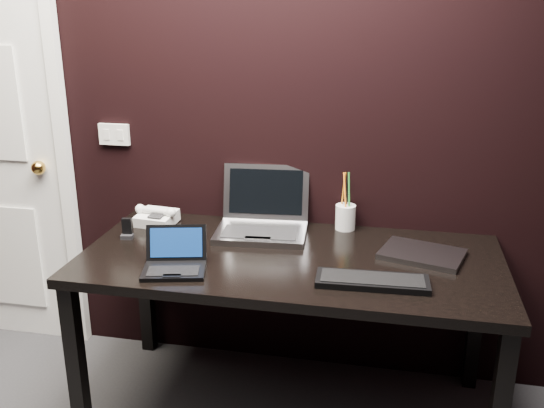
% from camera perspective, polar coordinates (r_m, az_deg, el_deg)
% --- Properties ---
extents(wall_back, '(4.00, 0.00, 4.00)m').
position_cam_1_polar(wall_back, '(2.75, -2.95, 9.74)').
color(wall_back, black).
rests_on(wall_back, ground).
extents(wall_switch, '(0.15, 0.02, 0.10)m').
position_cam_1_polar(wall_switch, '(2.98, -14.63, 6.36)').
color(wall_switch, silver).
rests_on(wall_switch, wall_back).
extents(desk, '(1.70, 0.80, 0.74)m').
position_cam_1_polar(desk, '(2.50, 1.71, -6.52)').
color(desk, black).
rests_on(desk, ground).
extents(netbook, '(0.28, 0.26, 0.15)m').
position_cam_1_polar(netbook, '(2.36, -9.15, -5.45)').
color(netbook, black).
rests_on(netbook, desk).
extents(silver_laptop, '(0.42, 0.39, 0.27)m').
position_cam_1_polar(silver_laptop, '(2.69, -0.92, -1.62)').
color(silver_laptop, '#96979B').
rests_on(silver_laptop, desk).
extents(ext_keyboard, '(0.42, 0.16, 0.03)m').
position_cam_1_polar(ext_keyboard, '(2.25, 9.42, -7.16)').
color(ext_keyboard, black).
rests_on(ext_keyboard, desk).
extents(closed_laptop, '(0.37, 0.31, 0.02)m').
position_cam_1_polar(closed_laptop, '(2.53, 13.95, -4.58)').
color(closed_laptop, gray).
rests_on(closed_laptop, desk).
extents(desk_phone, '(0.21, 0.17, 0.10)m').
position_cam_1_polar(desk_phone, '(2.84, -10.81, -1.21)').
color(desk_phone, white).
rests_on(desk_phone, desk).
extents(mobile_phone, '(0.06, 0.05, 0.09)m').
position_cam_1_polar(mobile_phone, '(2.71, -13.47, -2.45)').
color(mobile_phone, black).
rests_on(mobile_phone, desk).
extents(pen_cup, '(0.10, 0.10, 0.27)m').
position_cam_1_polar(pen_cup, '(2.74, 6.93, -1.13)').
color(pen_cup, silver).
rests_on(pen_cup, desk).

